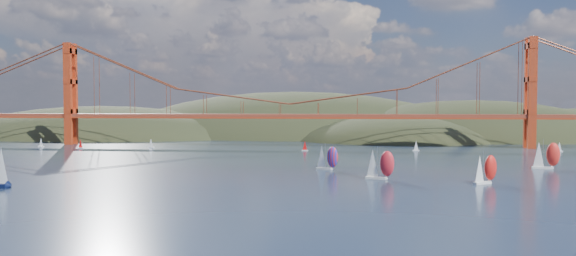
% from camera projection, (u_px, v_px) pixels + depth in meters
% --- Properties ---
extents(ground, '(1200.00, 1200.00, 0.00)m').
position_uv_depth(ground, '(188.00, 211.00, 113.68)').
color(ground, black).
rests_on(ground, ground).
extents(headlands, '(725.00, 225.00, 96.00)m').
position_uv_depth(headlands, '(371.00, 154.00, 385.11)').
color(headlands, black).
rests_on(headlands, ground).
extents(bridge, '(552.00, 12.00, 55.00)m').
position_uv_depth(bridge, '(286.00, 84.00, 291.16)').
color(bridge, maroon).
rests_on(bridge, ground).
extents(racer_0, '(8.49, 4.83, 9.51)m').
position_uv_depth(racer_0, '(379.00, 164.00, 162.16)').
color(racer_0, silver).
rests_on(racer_0, ground).
extents(racer_1, '(7.76, 6.36, 8.89)m').
position_uv_depth(racer_1, '(485.00, 169.00, 152.95)').
color(racer_1, white).
rests_on(racer_1, ground).
extents(racer_3, '(8.87, 3.71, 10.13)m').
position_uv_depth(racer_3, '(546.00, 155.00, 188.58)').
color(racer_3, silver).
rests_on(racer_3, ground).
extents(racer_rwb, '(7.94, 5.45, 8.89)m').
position_uv_depth(racer_rwb, '(327.00, 157.00, 185.91)').
color(racer_rwb, silver).
rests_on(racer_rwb, ground).
extents(distant_boat_1, '(3.00, 2.00, 4.70)m').
position_uv_depth(distant_boat_1, '(41.00, 142.00, 286.43)').
color(distant_boat_1, silver).
rests_on(distant_boat_1, ground).
extents(distant_boat_2, '(3.00, 2.00, 4.70)m').
position_uv_depth(distant_boat_2, '(80.00, 144.00, 276.27)').
color(distant_boat_2, silver).
rests_on(distant_boat_2, ground).
extents(distant_boat_3, '(3.00, 2.00, 4.70)m').
position_uv_depth(distant_boat_3, '(151.00, 143.00, 279.65)').
color(distant_boat_3, silver).
rests_on(distant_boat_3, ground).
extents(distant_boat_4, '(3.00, 2.00, 4.70)m').
position_uv_depth(distant_boat_4, '(559.00, 147.00, 257.17)').
color(distant_boat_4, silver).
rests_on(distant_boat_4, ground).
extents(distant_boat_8, '(3.00, 2.00, 4.70)m').
position_uv_depth(distant_boat_8, '(416.00, 146.00, 261.50)').
color(distant_boat_8, silver).
rests_on(distant_boat_8, ground).
extents(distant_boat_9, '(3.00, 2.00, 4.70)m').
position_uv_depth(distant_boat_9, '(305.00, 146.00, 262.37)').
color(distant_boat_9, silver).
rests_on(distant_boat_9, ground).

